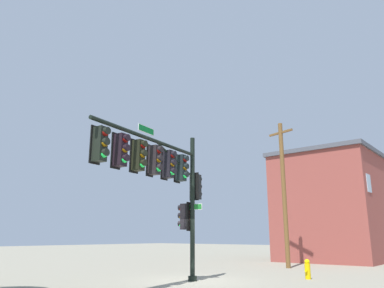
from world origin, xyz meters
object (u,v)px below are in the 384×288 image
object	(u,v)px
fire_hydrant	(308,269)
utility_pole	(284,190)
brick_building	(334,207)
signal_pole_assembly	(164,175)

from	to	relation	value
fire_hydrant	utility_pole	bearing A→B (deg)	-146.57
utility_pole	brick_building	size ratio (longest dim) A/B	1.01
utility_pole	brick_building	bearing A→B (deg)	179.39
utility_pole	fire_hydrant	distance (m)	7.06
signal_pole_assembly	fire_hydrant	distance (m)	7.55
signal_pole_assembly	utility_pole	distance (m)	10.61
fire_hydrant	brick_building	bearing A→B (deg)	-166.83
utility_pole	fire_hydrant	bearing A→B (deg)	33.43
utility_pole	fire_hydrant	world-z (taller)	utility_pole
signal_pole_assembly	fire_hydrant	world-z (taller)	signal_pole_assembly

